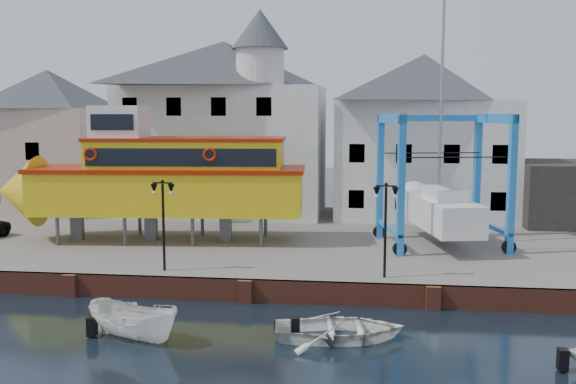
# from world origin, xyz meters

# --- Properties ---
(ground) EXTENTS (140.00, 140.00, 0.00)m
(ground) POSITION_xyz_m (0.00, 0.00, 0.00)
(ground) COLOR black
(ground) RESTS_ON ground
(hardstanding) EXTENTS (44.00, 22.00, 1.00)m
(hardstanding) POSITION_xyz_m (0.00, 11.00, 0.50)
(hardstanding) COLOR slate
(hardstanding) RESTS_ON ground
(quay_wall) EXTENTS (44.00, 0.47, 1.00)m
(quay_wall) POSITION_xyz_m (-0.00, 0.10, 0.50)
(quay_wall) COLOR brown
(quay_wall) RESTS_ON ground
(building_pink) EXTENTS (8.00, 7.00, 10.30)m
(building_pink) POSITION_xyz_m (-18.00, 18.00, 6.15)
(building_pink) COLOR tan
(building_pink) RESTS_ON hardstanding
(building_white_main) EXTENTS (14.00, 8.30, 14.00)m
(building_white_main) POSITION_xyz_m (-4.87, 18.39, 7.34)
(building_white_main) COLOR silver
(building_white_main) RESTS_ON hardstanding
(building_white_right) EXTENTS (12.00, 8.00, 11.20)m
(building_white_right) POSITION_xyz_m (9.00, 19.00, 6.60)
(building_white_right) COLOR silver
(building_white_right) RESTS_ON hardstanding
(lamp_post_left) EXTENTS (1.12, 0.32, 4.20)m
(lamp_post_left) POSITION_xyz_m (-4.00, 1.20, 4.17)
(lamp_post_left) COLOR black
(lamp_post_left) RESTS_ON hardstanding
(lamp_post_right) EXTENTS (1.12, 0.32, 4.20)m
(lamp_post_right) POSITION_xyz_m (6.00, 1.20, 4.17)
(lamp_post_right) COLOR black
(lamp_post_right) RESTS_ON hardstanding
(tour_boat) EXTENTS (17.69, 5.49, 7.59)m
(tour_boat) POSITION_xyz_m (-6.91, 7.96, 4.58)
(tour_boat) COLOR #59595E
(tour_boat) RESTS_ON hardstanding
(travel_lift) EXTENTS (7.29, 9.38, 13.74)m
(travel_lift) POSITION_xyz_m (9.02, 9.29, 3.29)
(travel_lift) COLOR blue
(travel_lift) RESTS_ON hardstanding
(motorboat_a) EXTENTS (4.28, 2.89, 1.55)m
(motorboat_a) POSITION_xyz_m (-3.18, -4.96, 0.00)
(motorboat_a) COLOR white
(motorboat_a) RESTS_ON ground
(motorboat_b) EXTENTS (5.13, 3.95, 0.98)m
(motorboat_b) POSITION_xyz_m (4.25, -4.04, 0.00)
(motorboat_b) COLOR white
(motorboat_b) RESTS_ON ground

